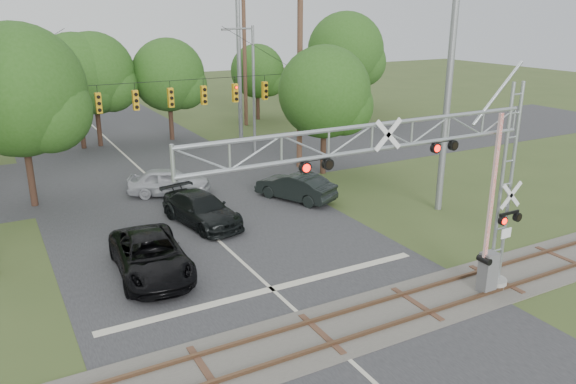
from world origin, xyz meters
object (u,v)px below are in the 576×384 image
crossing_gantry (430,178)px  traffic_signal_span (168,91)px  sedan_silver (169,182)px  streetlight (251,84)px  car_dark (201,209)px  pickup_black (151,256)px

crossing_gantry → traffic_signal_span: bearing=99.2°
sedan_silver → streetlight: bearing=-25.1°
car_dark → streetlight: (8.37, 11.89, 4.27)m
car_dark → sedan_silver: 5.14m
crossing_gantry → streetlight: streetlight is taller
traffic_signal_span → sedan_silver: traffic_signal_span is taller
sedan_silver → streetlight: size_ratio=0.51×
traffic_signal_span → pickup_black: size_ratio=3.42×
car_dark → sedan_silver: size_ratio=1.13×
pickup_black → car_dark: (3.68, 4.23, -0.04)m
pickup_black → car_dark: size_ratio=1.09×
crossing_gantry → sedan_silver: crossing_gantry is taller
pickup_black → car_dark: pickup_black is taller
crossing_gantry → car_dark: (-3.71, 11.58, -4.08)m
pickup_black → streetlight: bearing=57.3°
pickup_black → streetlight: (12.05, 16.11, 4.23)m
crossing_gantry → sedan_silver: size_ratio=2.79×
sedan_silver → streetlight: streetlight is taller
car_dark → traffic_signal_span: bearing=72.6°
car_dark → streetlight: 15.15m
car_dark → sedan_silver: sedan_silver is taller
crossing_gantry → traffic_signal_span: 18.62m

